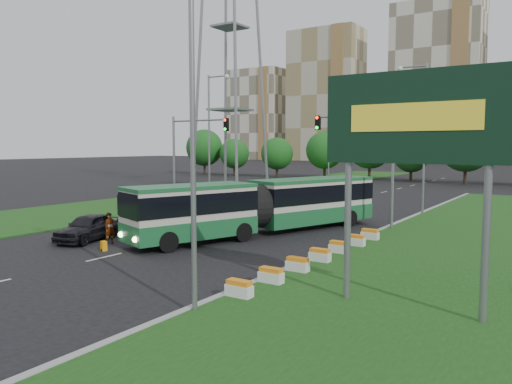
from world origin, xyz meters
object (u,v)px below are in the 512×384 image
Objects in this scene: traffic_mast_median at (370,149)px; car_left_near at (88,227)px; traffic_mast_left at (189,148)px; car_left_far at (241,200)px; billboard at (415,128)px; pedestrian at (110,228)px; shopping_trolley at (104,246)px; transmission_pylon at (230,10)px; articulated_bus at (259,206)px.

traffic_mast_median reaches higher than car_left_near.
traffic_mast_left reaches higher than car_left_near.
car_left_far is (2.37, 4.09, -4.55)m from traffic_mast_left.
traffic_mast_median is 1.65× the size of car_left_far.
billboard and traffic_mast_median have the same top height.
pedestrian is at bearing -127.26° from traffic_mast_median.
car_left_far is 9.20× the size of shopping_trolley.
transmission_pylon reaches higher than billboard.
traffic_mast_left is at bearing 89.06° from car_left_near.
billboard is 17.54m from shopping_trolley.
transmission_pylon is 24.68× the size of pedestrian.
articulated_bus is 9.94m from shopping_trolley.
articulated_bus is at bearing 31.48° from car_left_near.
shopping_trolley is (3.08, -1.45, -0.53)m from car_left_near.
traffic_mast_left is 1.65× the size of car_left_far.
articulated_bus is at bearing -128.96° from traffic_mast_median.
articulated_bus is at bearing -29.90° from pedestrian.
articulated_bus is 33.83× the size of shopping_trolley.
car_left_near is at bearing -76.27° from traffic_mast_left.
traffic_mast_left is 6.56m from car_left_far.
car_left_far is at bearing 166.43° from traffic_mast_median.
shopping_trolley is (-9.01, -15.00, -5.09)m from traffic_mast_median.
shopping_trolley is (6.15, -14.00, -5.09)m from traffic_mast_left.
car_left_near is at bearing -68.09° from transmission_pylon.
articulated_bus is at bearing 81.23° from shopping_trolley.
car_left_near is (3.07, -12.55, -4.56)m from traffic_mast_left.
traffic_mast_left is at bearing -118.03° from car_left_far.
traffic_mast_median is 34.86m from transmission_pylon.
billboard is at bearing -92.14° from pedestrian.
articulated_bus is (10.25, -5.07, -3.55)m from traffic_mast_left.
traffic_mast_median reaches higher than car_left_far.
traffic_mast_left is (-15.16, -1.00, 0.00)m from traffic_mast_median.
traffic_mast_left is at bearing 129.61° from shopping_trolley.
pedestrian is at bearing -79.29° from car_left_far.
transmission_pylon reaches higher than traffic_mast_left.
pedestrian is (4.89, -12.49, -4.46)m from traffic_mast_left.
transmission_pylon reaches higher than articulated_bus.
transmission_pylon is at bearing 116.86° from traffic_mast_left.
traffic_mast_left is (-22.63, 15.00, -0.81)m from billboard.
billboard is 49.47m from transmission_pylon.
car_left_near is 2.62× the size of pedestrian.
billboard is at bearing -46.52° from transmission_pylon.
articulated_bus is (19.87, -24.07, -20.20)m from transmission_pylon.
shopping_trolley is (1.26, -1.50, -0.63)m from pedestrian.
traffic_mast_left is 4.49× the size of pedestrian.
car_left_near is 16.65m from car_left_far.
traffic_mast_left reaches higher than articulated_bus.
billboard is 4.49× the size of pedestrian.
billboard is at bearing -41.24° from car_left_far.
transmission_pylon is (-32.25, 34.00, 15.84)m from billboard.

